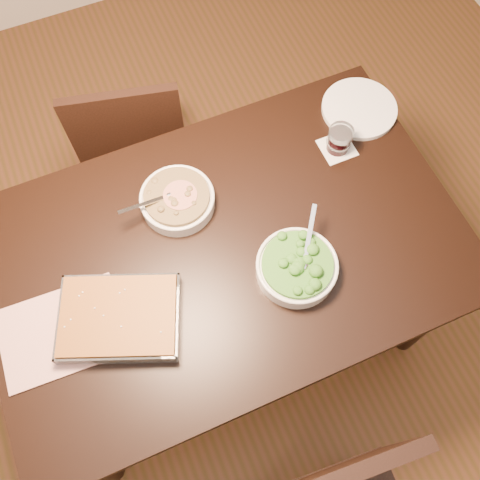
# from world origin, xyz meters

# --- Properties ---
(ground) EXTENTS (4.00, 4.00, 0.00)m
(ground) POSITION_xyz_m (0.00, 0.00, 0.00)
(ground) COLOR #473114
(ground) RESTS_ON ground
(table) EXTENTS (1.40, 0.90, 0.75)m
(table) POSITION_xyz_m (0.00, 0.00, 0.65)
(table) COLOR black
(table) RESTS_ON ground
(magazine_a) EXTENTS (0.34, 0.26, 0.01)m
(magazine_a) POSITION_xyz_m (-0.51, -0.06, 0.75)
(magazine_a) COLOR #9D2C2D
(magazine_a) RESTS_ON table
(coaster) EXTENTS (0.10, 0.10, 0.00)m
(coaster) POSITION_xyz_m (0.46, 0.18, 0.75)
(coaster) COLOR white
(coaster) RESTS_ON table
(stew_bowl) EXTENTS (0.25, 0.22, 0.09)m
(stew_bowl) POSITION_xyz_m (-0.07, 0.19, 0.78)
(stew_bowl) COLOR white
(stew_bowl) RESTS_ON table
(broccoli_bowl) EXTENTS (0.23, 0.24, 0.09)m
(broccoli_bowl) POSITION_xyz_m (0.16, -0.15, 0.78)
(broccoli_bowl) COLOR white
(broccoli_bowl) RESTS_ON table
(baking_dish) EXTENTS (0.39, 0.34, 0.06)m
(baking_dish) POSITION_xyz_m (-0.35, -0.09, 0.78)
(baking_dish) COLOR silver
(baking_dish) RESTS_ON table
(wine_tumbler) EXTENTS (0.08, 0.08, 0.09)m
(wine_tumbler) POSITION_xyz_m (0.46, 0.18, 0.80)
(wine_tumbler) COLOR black
(wine_tumbler) RESTS_ON coaster
(dinner_plate) EXTENTS (0.25, 0.25, 0.02)m
(dinner_plate) POSITION_xyz_m (0.60, 0.28, 0.76)
(dinner_plate) COLOR white
(dinner_plate) RESTS_ON table
(chair_far) EXTENTS (0.47, 0.47, 0.84)m
(chair_far) POSITION_xyz_m (-0.10, 0.69, 0.47)
(chair_far) COLOR black
(chair_far) RESTS_ON ground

